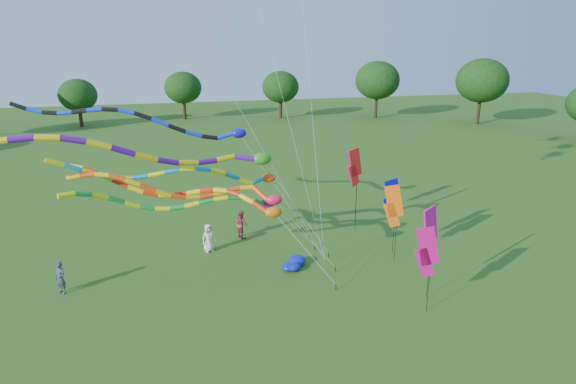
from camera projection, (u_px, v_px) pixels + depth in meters
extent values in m
plane|color=#2A5316|center=(300.00, 307.00, 22.65)|extent=(160.00, 160.00, 0.00)
cylinder|color=#382314|center=(470.00, 124.00, 65.23)|extent=(0.50, 0.50, 2.27)
ellipsoid|color=black|center=(473.00, 102.00, 64.33)|extent=(4.78, 4.78, 4.07)
cylinder|color=#382314|center=(374.00, 113.00, 73.30)|extent=(0.50, 0.50, 2.53)
ellipsoid|color=black|center=(375.00, 91.00, 72.30)|extent=(5.34, 5.34, 4.54)
cylinder|color=#382314|center=(281.00, 107.00, 77.06)|extent=(0.50, 0.50, 3.53)
ellipsoid|color=black|center=(280.00, 77.00, 75.66)|extent=(7.44, 7.44, 6.33)
cylinder|color=#382314|center=(187.00, 112.00, 72.09)|extent=(0.50, 0.50, 3.42)
ellipsoid|color=black|center=(185.00, 81.00, 70.73)|extent=(7.23, 7.23, 6.15)
cylinder|color=#382314|center=(86.00, 120.00, 65.40)|extent=(0.50, 0.50, 3.11)
ellipsoid|color=black|center=(82.00, 90.00, 64.17)|extent=(6.57, 6.57, 5.58)
cylinder|color=black|center=(336.00, 287.00, 24.20)|extent=(0.05, 0.05, 0.30)
cylinder|color=silver|center=(305.00, 249.00, 23.89)|extent=(0.02, 0.02, 4.85)
ellipsoid|color=#DA640B|center=(273.00, 212.00, 23.61)|extent=(0.87, 0.56, 0.56)
cylinder|color=red|center=(260.00, 207.00, 23.77)|extent=(0.25, 0.25, 0.83)
cylinder|color=yellow|center=(247.00, 199.00, 23.96)|extent=(0.25, 0.25, 0.79)
cylinder|color=red|center=(234.00, 193.00, 24.16)|extent=(0.25, 0.25, 0.74)
cylinder|color=yellow|center=(220.00, 190.00, 24.35)|extent=(0.25, 0.25, 0.72)
cylinder|color=red|center=(207.00, 190.00, 24.51)|extent=(0.25, 0.25, 0.72)
cylinder|color=yellow|center=(194.00, 192.00, 24.64)|extent=(0.25, 0.25, 0.73)
cylinder|color=red|center=(180.00, 194.00, 24.70)|extent=(0.25, 0.25, 0.73)
cylinder|color=yellow|center=(166.00, 195.00, 24.69)|extent=(0.25, 0.25, 0.74)
cylinder|color=red|center=(151.00, 193.00, 24.61)|extent=(0.25, 0.25, 0.76)
cylinder|color=yellow|center=(136.00, 189.00, 24.48)|extent=(0.25, 0.25, 0.80)
cylinder|color=red|center=(120.00, 183.00, 24.34)|extent=(0.25, 0.25, 0.82)
cylinder|color=yellow|center=(105.00, 177.00, 24.24)|extent=(0.25, 0.25, 0.80)
cylinder|color=red|center=(91.00, 171.00, 24.20)|extent=(0.25, 0.25, 0.76)
cylinder|color=yellow|center=(77.00, 167.00, 24.27)|extent=(0.25, 0.25, 0.72)
cylinder|color=black|center=(335.00, 269.00, 26.06)|extent=(0.05, 0.05, 0.30)
cylinder|color=silver|center=(306.00, 234.00, 25.28)|extent=(0.02, 0.02, 5.13)
ellipsoid|color=#EE1A45|center=(274.00, 200.00, 24.54)|extent=(0.84, 0.54, 0.54)
cylinder|color=#F63F0C|center=(260.00, 194.00, 24.65)|extent=(0.24, 0.24, 1.02)
cylinder|color=#EFA80C|center=(247.00, 188.00, 24.77)|extent=(0.24, 0.24, 0.69)
cylinder|color=#F63F0C|center=(234.00, 189.00, 24.73)|extent=(0.24, 0.24, 0.70)
cylinder|color=#EFA80C|center=(220.00, 193.00, 24.64)|extent=(0.24, 0.24, 0.71)
cylinder|color=#F63F0C|center=(207.00, 196.00, 24.49)|extent=(0.24, 0.24, 0.71)
cylinder|color=#EFA80C|center=(193.00, 197.00, 24.27)|extent=(0.24, 0.24, 0.71)
cylinder|color=#F63F0C|center=(178.00, 197.00, 23.99)|extent=(0.24, 0.24, 0.74)
cylinder|color=#EFA80C|center=(163.00, 193.00, 23.67)|extent=(0.24, 0.24, 0.78)
cylinder|color=#F63F0C|center=(148.00, 188.00, 23.36)|extent=(0.24, 0.24, 0.79)
cylinder|color=#EFA80C|center=(132.00, 182.00, 23.10)|extent=(0.24, 0.24, 0.76)
cylinder|color=#F63F0C|center=(117.00, 177.00, 22.92)|extent=(0.24, 0.24, 0.72)
cylinder|color=#EFA80C|center=(102.00, 175.00, 22.85)|extent=(0.24, 0.24, 0.69)
cylinder|color=#F63F0C|center=(88.00, 175.00, 22.88)|extent=(0.24, 0.24, 0.70)
cylinder|color=#EFA80C|center=(74.00, 177.00, 22.99)|extent=(0.24, 0.24, 0.72)
cylinder|color=black|center=(329.00, 255.00, 27.79)|extent=(0.05, 0.05, 0.30)
cylinder|color=silver|center=(297.00, 209.00, 26.12)|extent=(0.02, 0.02, 7.16)
ellipsoid|color=#2C8A19|center=(262.00, 159.00, 24.49)|extent=(0.99, 0.64, 0.64)
cylinder|color=#520D8F|center=(245.00, 158.00, 24.37)|extent=(0.29, 0.29, 1.09)
cylinder|color=#E6B70C|center=(225.00, 158.00, 24.14)|extent=(0.29, 0.29, 0.99)
cylinder|color=#520D8F|center=(207.00, 162.00, 23.66)|extent=(0.29, 0.29, 0.99)
cylinder|color=#E6B70C|center=(188.00, 163.00, 23.12)|extent=(0.29, 0.29, 1.00)
cylinder|color=#520D8F|center=(168.00, 161.00, 22.53)|extent=(0.29, 0.29, 1.03)
cylinder|color=#E6B70C|center=(146.00, 157.00, 21.92)|extent=(0.29, 0.29, 1.06)
cylinder|color=#520D8F|center=(123.00, 151.00, 21.32)|extent=(0.29, 0.29, 1.06)
cylinder|color=#E6B70C|center=(99.00, 145.00, 20.79)|extent=(0.29, 0.29, 1.04)
cylinder|color=#520D8F|center=(73.00, 140.00, 20.34)|extent=(0.29, 0.29, 1.00)
cylinder|color=#E6B70C|center=(47.00, 138.00, 19.99)|extent=(0.29, 0.29, 0.98)
cylinder|color=#520D8F|center=(21.00, 139.00, 19.74)|extent=(0.29, 0.29, 0.99)
cylinder|color=black|center=(309.00, 237.00, 30.26)|extent=(0.05, 0.05, 0.30)
cylinder|color=silver|center=(275.00, 186.00, 29.12)|extent=(0.02, 0.02, 7.77)
ellipsoid|color=#150DB6|center=(239.00, 133.00, 28.01)|extent=(0.88, 0.57, 0.57)
cylinder|color=#0D2CD6|center=(225.00, 136.00, 28.03)|extent=(0.26, 0.26, 0.94)
cylinder|color=black|center=(210.00, 137.00, 27.93)|extent=(0.26, 0.26, 0.93)
cylinder|color=#0D2CD6|center=(194.00, 134.00, 27.63)|extent=(0.26, 0.26, 0.96)
cylinder|color=black|center=(177.00, 129.00, 27.33)|extent=(0.26, 0.26, 0.99)
cylinder|color=#0D2CD6|center=(160.00, 122.00, 27.06)|extent=(0.26, 0.26, 0.98)
cylinder|color=black|center=(143.00, 116.00, 26.86)|extent=(0.26, 0.26, 0.95)
cylinder|color=#0D2CD6|center=(127.00, 112.00, 26.76)|extent=(0.26, 0.26, 0.92)
cylinder|color=black|center=(110.00, 110.00, 26.77)|extent=(0.26, 0.26, 0.91)
cylinder|color=#0D2CD6|center=(95.00, 110.00, 26.87)|extent=(0.26, 0.26, 0.92)
cylinder|color=black|center=(80.00, 111.00, 27.02)|extent=(0.26, 0.26, 0.93)
cylinder|color=#0D2CD6|center=(65.00, 113.00, 27.19)|extent=(0.26, 0.26, 0.92)
cylinder|color=black|center=(50.00, 113.00, 27.32)|extent=(0.26, 0.26, 0.91)
cylinder|color=#0D2CD6|center=(35.00, 111.00, 27.37)|extent=(0.26, 0.26, 0.92)
cylinder|color=black|center=(19.00, 106.00, 27.34)|extent=(0.26, 0.26, 0.95)
cylinder|color=black|center=(322.00, 244.00, 29.33)|extent=(0.05, 0.05, 0.30)
cylinder|color=silver|center=(297.00, 211.00, 27.98)|extent=(0.02, 0.02, 5.62)
ellipsoid|color=#E4440D|center=(269.00, 178.00, 26.67)|extent=(0.82, 0.53, 0.53)
cylinder|color=#0B8AC8|center=(257.00, 181.00, 26.24)|extent=(0.24, 0.24, 0.86)
cylinder|color=yellow|center=(246.00, 181.00, 25.69)|extent=(0.24, 0.24, 0.85)
cylinder|color=#0B8AC8|center=(232.00, 176.00, 25.23)|extent=(0.24, 0.24, 0.84)
cylinder|color=yellow|center=(218.00, 172.00, 24.84)|extent=(0.24, 0.24, 0.81)
cylinder|color=#0B8AC8|center=(203.00, 169.00, 24.55)|extent=(0.24, 0.24, 0.77)
cylinder|color=yellow|center=(188.00, 169.00, 24.36)|extent=(0.24, 0.24, 0.77)
cylinder|color=#0B8AC8|center=(172.00, 171.00, 24.25)|extent=(0.24, 0.24, 0.79)
cylinder|color=yellow|center=(156.00, 174.00, 24.17)|extent=(0.24, 0.24, 0.79)
cylinder|color=#0B8AC8|center=(141.00, 177.00, 24.09)|extent=(0.24, 0.24, 0.78)
cylinder|color=yellow|center=(124.00, 178.00, 23.96)|extent=(0.24, 0.24, 0.77)
cylinder|color=#0B8AC8|center=(108.00, 177.00, 23.74)|extent=(0.24, 0.24, 0.79)
cylinder|color=yellow|center=(91.00, 173.00, 23.44)|extent=(0.24, 0.24, 0.82)
cylinder|color=#0B8AC8|center=(73.00, 168.00, 23.04)|extent=(0.24, 0.24, 0.84)
cylinder|color=yellow|center=(55.00, 162.00, 22.59)|extent=(0.24, 0.24, 0.83)
cylinder|color=black|center=(314.00, 248.00, 28.77)|extent=(0.05, 0.05, 0.30)
cylinder|color=silver|center=(292.00, 225.00, 27.58)|extent=(0.02, 0.02, 4.40)
ellipsoid|color=#960D60|center=(268.00, 203.00, 26.43)|extent=(0.85, 0.55, 0.55)
cylinder|color=green|center=(259.00, 202.00, 25.82)|extent=(0.25, 0.25, 1.00)
cylinder|color=#F4EE0C|center=(248.00, 199.00, 25.20)|extent=(0.25, 0.25, 0.75)
cylinder|color=green|center=(234.00, 198.00, 24.91)|extent=(0.25, 0.25, 0.73)
cylinder|color=#F4EE0C|center=(220.00, 199.00, 24.72)|extent=(0.25, 0.25, 0.73)
cylinder|color=green|center=(206.00, 201.00, 24.59)|extent=(0.25, 0.25, 0.75)
cylinder|color=#F4EE0C|center=(192.00, 205.00, 24.47)|extent=(0.25, 0.25, 0.75)
cylinder|color=green|center=(177.00, 208.00, 24.34)|extent=(0.25, 0.25, 0.73)
cylinder|color=#F4EE0C|center=(162.00, 209.00, 24.15)|extent=(0.25, 0.25, 0.73)
cylinder|color=green|center=(147.00, 208.00, 23.86)|extent=(0.25, 0.25, 0.75)
cylinder|color=#F4EE0C|center=(132.00, 204.00, 23.48)|extent=(0.25, 0.25, 0.78)
cylinder|color=green|center=(116.00, 200.00, 23.03)|extent=(0.25, 0.25, 0.80)
cylinder|color=#F4EE0C|center=(100.00, 196.00, 22.52)|extent=(0.25, 0.25, 0.79)
cylinder|color=green|center=(83.00, 194.00, 22.00)|extent=(0.25, 0.25, 0.76)
cylinder|color=#F4EE0C|center=(66.00, 195.00, 21.49)|extent=(0.25, 0.25, 0.74)
cylinder|color=black|center=(324.00, 262.00, 26.87)|extent=(0.04, 0.04, 0.30)
cylinder|color=silver|center=(288.00, 119.00, 24.40)|extent=(0.01, 0.01, 16.32)
cylinder|color=black|center=(324.00, 262.00, 26.87)|extent=(0.04, 0.04, 0.30)
cylinder|color=silver|center=(211.00, 57.00, 22.72)|extent=(0.01, 0.01, 24.73)
cylinder|color=black|center=(324.00, 262.00, 26.87)|extent=(0.04, 0.04, 0.30)
cylinder|color=silver|center=(312.00, 110.00, 25.92)|extent=(0.01, 0.01, 16.63)
cylinder|color=black|center=(356.00, 188.00, 32.94)|extent=(0.02, 0.02, 4.65)
cube|color=purple|center=(354.00, 164.00, 32.38)|extent=(1.16, 0.14, 1.93)
cube|color=purple|center=(353.00, 175.00, 32.61)|extent=(1.01, 0.13, 1.51)
cylinder|color=black|center=(395.00, 219.00, 27.80)|extent=(0.02, 0.02, 4.24)
cube|color=#0B0DA0|center=(393.00, 194.00, 27.27)|extent=(1.16, 0.14, 1.93)
cube|color=#0B0DA0|center=(391.00, 208.00, 27.49)|extent=(1.01, 0.13, 1.51)
cylinder|color=black|center=(356.00, 193.00, 30.80)|extent=(0.02, 0.02, 5.29)
cube|color=red|center=(355.00, 163.00, 30.06)|extent=(1.11, 0.49, 1.93)
cube|color=red|center=(354.00, 175.00, 30.25)|extent=(0.97, 0.44, 1.51)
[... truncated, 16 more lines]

